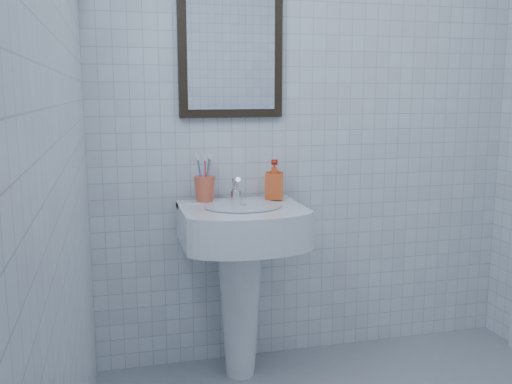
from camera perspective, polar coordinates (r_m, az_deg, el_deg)
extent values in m
cube|color=silver|center=(2.90, 5.62, 7.72)|extent=(2.20, 0.02, 2.50)
cube|color=silver|center=(1.54, -18.64, 5.39)|extent=(0.02, 2.40, 2.50)
cone|color=white|center=(2.79, -1.61, -11.33)|extent=(0.22, 0.22, 0.70)
cube|color=white|center=(2.62, -1.42, -3.26)|extent=(0.56, 0.40, 0.17)
cube|color=white|center=(2.75, -2.14, -1.04)|extent=(0.56, 0.10, 0.03)
cylinder|color=silver|center=(2.57, -1.28, -1.38)|extent=(0.35, 0.35, 0.01)
cylinder|color=silver|center=(2.72, -2.03, -0.34)|extent=(0.05, 0.05, 0.05)
cylinder|color=silver|center=(2.70, -1.98, 0.81)|extent=(0.02, 0.09, 0.08)
cylinder|color=silver|center=(2.73, -2.12, 0.52)|extent=(0.03, 0.05, 0.09)
imported|color=red|center=(2.75, 1.85, 1.27)|extent=(0.11, 0.11, 0.19)
cube|color=black|center=(2.77, -2.54, 13.86)|extent=(0.50, 0.04, 0.62)
cube|color=white|center=(2.76, -2.46, 13.89)|extent=(0.42, 0.00, 0.54)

